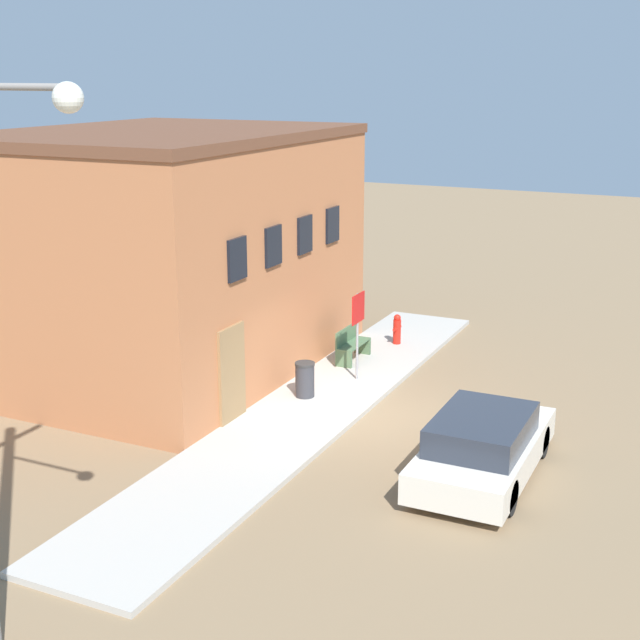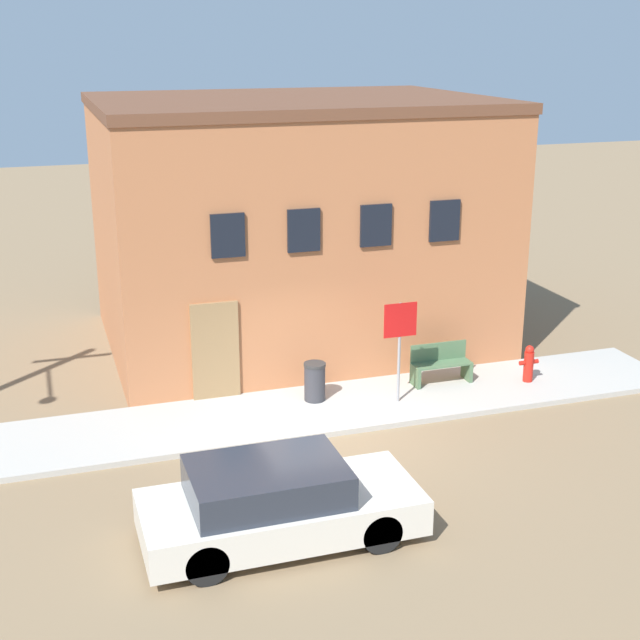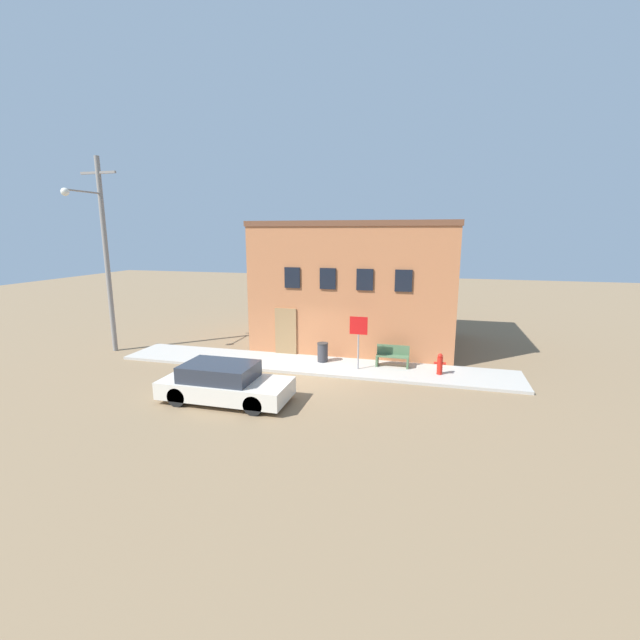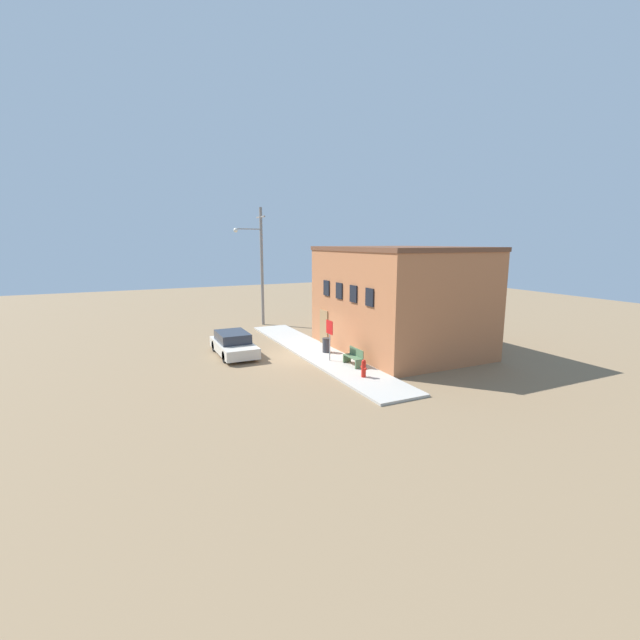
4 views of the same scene
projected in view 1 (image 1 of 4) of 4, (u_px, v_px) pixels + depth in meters
ground_plane at (363, 417)px, 19.65m from camera, size 80.00×80.00×0.00m
sidewalk at (313, 406)px, 20.14m from camera, size 16.66×2.42×0.12m
brick_building at (166, 252)px, 22.30m from camera, size 9.23×7.05×6.01m
fire_hydrant at (397, 329)px, 24.48m from camera, size 0.45×0.21×0.83m
stop_sign at (358, 319)px, 21.36m from camera, size 0.71×0.06×2.15m
bench at (351, 345)px, 23.09m from camera, size 1.32×0.44×0.87m
trash_bin at (305, 379)px, 20.49m from camera, size 0.46×0.46×0.82m
parked_car at (483, 446)px, 16.64m from camera, size 4.28×1.82×1.28m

